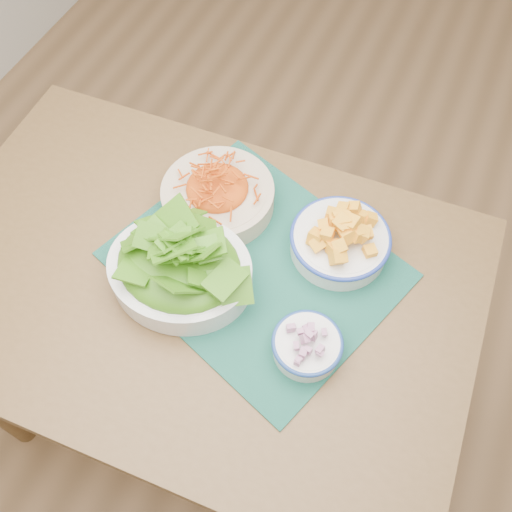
{
  "coord_description": "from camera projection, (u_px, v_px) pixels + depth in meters",
  "views": [
    {
      "loc": [
        0.04,
        -0.77,
        1.71
      ],
      "look_at": [
        -0.19,
        -0.26,
        0.78
      ],
      "focal_mm": 40.0,
      "sensor_mm": 36.0,
      "label": 1
    }
  ],
  "objects": [
    {
      "name": "table",
      "position": [
        198.0,
        305.0,
        1.19
      ],
      "size": [
        1.11,
        0.76,
        0.75
      ],
      "rotation": [
        0.0,
        0.0,
        0.04
      ],
      "color": "brown",
      "rests_on": "ground"
    },
    {
      "name": "placemat",
      "position": [
        256.0,
        265.0,
        1.11
      ],
      "size": [
        0.61,
        0.55,
        0.0
      ],
      "primitive_type": "cube",
      "rotation": [
        0.0,
        0.0,
        -0.34
      ],
      "color": "#0C352B",
      "rests_on": "table"
    },
    {
      "name": "squash_bowl",
      "position": [
        341.0,
        237.0,
        1.09
      ],
      "size": [
        0.25,
        0.25,
        0.09
      ],
      "rotation": [
        0.0,
        0.0,
        0.42
      ],
      "color": "silver",
      "rests_on": "placemat"
    },
    {
      "name": "onion_bowl",
      "position": [
        307.0,
        344.0,
        0.99
      ],
      "size": [
        0.15,
        0.15,
        0.07
      ],
      "rotation": [
        0.0,
        0.0,
        0.34
      ],
      "color": "white",
      "rests_on": "placemat"
    },
    {
      "name": "carrot_bowl",
      "position": [
        218.0,
        192.0,
        1.14
      ],
      "size": [
        0.23,
        0.23,
        0.09
      ],
      "rotation": [
        0.0,
        0.0,
        0.01
      ],
      "color": "#C9B596",
      "rests_on": "placemat"
    },
    {
      "name": "ground",
      "position": [
        342.0,
        340.0,
        1.83
      ],
      "size": [
        4.0,
        4.0,
        0.0
      ],
      "primitive_type": "plane",
      "color": "#A1784E",
      "rests_on": "ground"
    },
    {
      "name": "lettuce_bowl",
      "position": [
        179.0,
        265.0,
        1.04
      ],
      "size": [
        0.3,
        0.26,
        0.12
      ],
      "rotation": [
        0.0,
        0.0,
        0.12
      ],
      "color": "silver",
      "rests_on": "placemat"
    }
  ]
}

